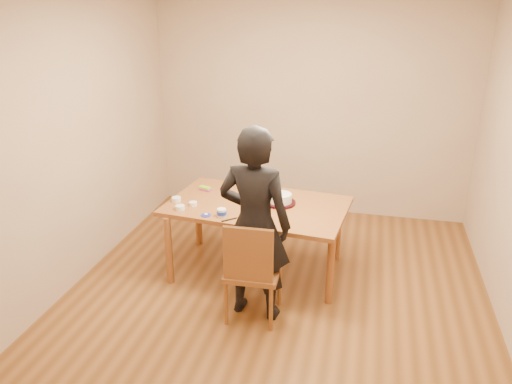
% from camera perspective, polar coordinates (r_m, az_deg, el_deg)
% --- Properties ---
extents(room_shell, '(4.00, 4.50, 2.70)m').
position_cam_1_polar(room_shell, '(4.57, 3.17, 4.41)').
color(room_shell, brown).
rests_on(room_shell, ground).
extents(dining_table, '(1.86, 1.23, 0.04)m').
position_cam_1_polar(dining_table, '(5.00, 0.13, -1.61)').
color(dining_table, brown).
rests_on(dining_table, floor).
extents(dining_chair, '(0.48, 0.48, 0.04)m').
position_cam_1_polar(dining_chair, '(4.42, -0.27, -8.99)').
color(dining_chair, brown).
rests_on(dining_chair, floor).
extents(cake_plate, '(0.31, 0.31, 0.02)m').
position_cam_1_polar(cake_plate, '(4.99, 2.80, -1.23)').
color(cake_plate, '#C70D3C').
rests_on(cake_plate, dining_table).
extents(cake, '(0.23, 0.23, 0.07)m').
position_cam_1_polar(cake, '(4.97, 2.81, -0.72)').
color(cake, white).
rests_on(cake, cake_plate).
extents(frosting_dome, '(0.23, 0.23, 0.03)m').
position_cam_1_polar(frosting_dome, '(4.96, 2.82, -0.19)').
color(frosting_dome, white).
rests_on(frosting_dome, cake).
extents(frosting_tub, '(0.09, 0.09, 0.08)m').
position_cam_1_polar(frosting_tub, '(4.71, -3.95, -2.36)').
color(frosting_tub, white).
rests_on(frosting_tub, dining_table).
extents(frosting_lid, '(0.09, 0.09, 0.01)m').
position_cam_1_polar(frosting_lid, '(4.75, -5.74, -2.65)').
color(frosting_lid, '#1A24AA').
rests_on(frosting_lid, dining_table).
extents(frosting_dollop, '(0.04, 0.04, 0.02)m').
position_cam_1_polar(frosting_dollop, '(4.75, -5.74, -2.51)').
color(frosting_dollop, white).
rests_on(frosting_dollop, frosting_lid).
extents(ramekin_green, '(0.09, 0.09, 0.04)m').
position_cam_1_polar(ramekin_green, '(4.91, -8.66, -1.77)').
color(ramekin_green, white).
rests_on(ramekin_green, dining_table).
extents(ramekin_yellow, '(0.08, 0.08, 0.04)m').
position_cam_1_polar(ramekin_yellow, '(4.99, -7.19, -1.34)').
color(ramekin_yellow, white).
rests_on(ramekin_yellow, dining_table).
extents(ramekin_multi, '(0.09, 0.09, 0.04)m').
position_cam_1_polar(ramekin_multi, '(5.11, -9.10, -0.83)').
color(ramekin_multi, white).
rests_on(ramekin_multi, dining_table).
extents(candy_box_pink, '(0.14, 0.09, 0.02)m').
position_cam_1_polar(candy_box_pink, '(5.36, -5.82, 0.29)').
color(candy_box_pink, '#D93372').
rests_on(candy_box_pink, dining_table).
extents(candy_box_green, '(0.14, 0.10, 0.02)m').
position_cam_1_polar(candy_box_green, '(5.36, -5.86, 0.51)').
color(candy_box_green, '#1B941B').
rests_on(candy_box_green, candy_box_pink).
extents(spatula, '(0.13, 0.12, 0.01)m').
position_cam_1_polar(spatula, '(4.64, -3.07, -3.17)').
color(spatula, black).
rests_on(spatula, dining_table).
extents(person, '(0.68, 0.48, 1.75)m').
position_cam_1_polar(person, '(4.26, -0.14, -3.76)').
color(person, black).
rests_on(person, floor).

